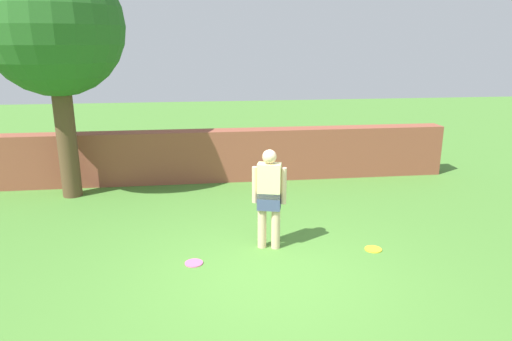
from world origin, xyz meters
The scene contains 6 objects.
ground_plane centered at (0.00, 0.00, 0.00)m, with size 40.00×40.00×0.00m, color #4C8433.
brick_wall centered at (-1.50, 4.86, 0.61)m, with size 13.04×0.50×1.21m, color brown.
tree centered at (-3.65, 4.11, 3.45)m, with size 2.74×2.74×4.87m.
person centered at (0.14, 1.01, 0.90)m, with size 0.52×0.31×1.62m.
frisbee_yellow centered at (1.78, 0.70, 0.01)m, with size 0.27×0.27×0.02m, color yellow.
frisbee_pink centered at (-1.06, 0.59, 0.01)m, with size 0.27×0.27×0.02m, color pink.
Camera 1 is at (-0.94, -5.69, 3.20)m, focal length 32.13 mm.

